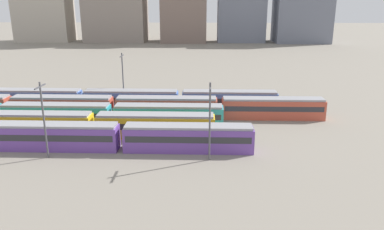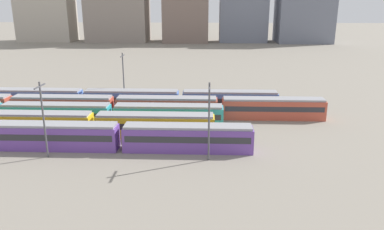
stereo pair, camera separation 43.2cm
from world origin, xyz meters
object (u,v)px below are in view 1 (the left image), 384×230
object	(u,v)px
train_track_2	(56,114)
catenary_pole_1	(123,77)
train_track_1	(34,124)
catenary_pole_2	(210,118)
train_track_0	(55,136)
train_track_3	(114,107)
catenary_pole_0	(44,117)
train_track_4	(131,99)

from	to	relation	value
train_track_2	catenary_pole_1	size ratio (longest dim) A/B	5.34
train_track_1	catenary_pole_2	distance (m)	28.58
catenary_pole_2	train_track_0	bearing A→B (deg)	171.54
train_track_2	train_track_3	world-z (taller)	same
catenary_pole_0	catenary_pole_1	bearing A→B (deg)	79.96
train_track_4	catenary_pole_1	size ratio (longest dim) A/B	5.34
train_track_3	catenary_pole_2	xyz separation A→B (m)	(16.90, -18.84, 3.88)
train_track_3	catenary_pole_1	size ratio (longest dim) A/B	7.15
catenary_pole_2	train_track_2	bearing A→B (deg)	151.85
train_track_4	catenary_pole_2	world-z (taller)	catenary_pole_2
catenary_pole_1	train_track_2	bearing A→B (deg)	-122.93
train_track_3	train_track_4	xyz separation A→B (m)	(2.10, 5.20, -0.00)
train_track_2	catenary_pole_0	bearing A→B (deg)	-74.01
catenary_pole_2	train_track_1	bearing A→B (deg)	162.65
train_track_0	catenary_pole_0	bearing A→B (deg)	-86.90
train_track_1	catenary_pole_2	bearing A→B (deg)	-17.35
train_track_1	train_track_4	world-z (taller)	same
train_track_4	catenary_pole_0	size ratio (longest dim) A/B	5.39
train_track_0	train_track_3	distance (m)	16.35
train_track_3	train_track_0	bearing A→B (deg)	-107.38
train_track_1	catenary_pole_2	size ratio (longest dim) A/B	5.34
train_track_4	catenary_pole_2	bearing A→B (deg)	-58.38
train_track_3	catenary_pole_0	size ratio (longest dim) A/B	7.22
train_track_2	catenary_pole_2	bearing A→B (deg)	-28.15
train_track_4	train_track_1	bearing A→B (deg)	-128.08
catenary_pole_1	train_track_4	bearing A→B (deg)	-55.12
train_track_0	catenary_pole_2	distance (m)	22.36
train_track_2	catenary_pole_1	bearing A→B (deg)	57.07
train_track_2	catenary_pole_2	xyz separation A→B (m)	(25.49, -13.64, 3.88)
train_track_1	train_track_0	bearing A→B (deg)	-44.77
train_track_0	train_track_4	distance (m)	21.94
train_track_0	train_track_2	size ratio (longest dim) A/B	1.00
train_track_3	catenary_pole_1	xyz separation A→B (m)	(0.05, 8.14, 3.87)
catenary_pole_0	catenary_pole_2	bearing A→B (deg)	-0.26
train_track_1	train_track_4	size ratio (longest dim) A/B	1.00
train_track_2	train_track_4	distance (m)	14.92
train_track_2	catenary_pole_0	size ratio (longest dim) A/B	5.39
train_track_2	catenary_pole_0	xyz separation A→B (m)	(3.88, -13.54, 3.82)
train_track_2	train_track_3	xyz separation A→B (m)	(8.59, 5.20, 0.00)
train_track_0	train_track_2	bearing A→B (deg)	109.63
train_track_1	catenary_pole_1	world-z (taller)	catenary_pole_1
train_track_0	catenary_pole_0	size ratio (longest dim) A/B	5.39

